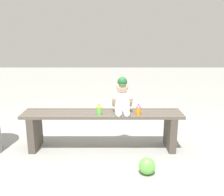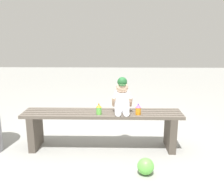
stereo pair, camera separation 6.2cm
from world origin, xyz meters
name	(u,v)px [view 2 (the right image)]	position (x,y,z in m)	size (l,w,h in m)	color
ground_plane	(103,148)	(0.00, 0.00, 0.00)	(16.00, 16.00, 0.00)	#999993
park_bench	(102,123)	(0.00, 0.00, 0.31)	(1.84, 0.34, 0.45)	#60564C
child_figure	(122,97)	(0.23, 0.01, 0.62)	(0.23, 0.27, 0.40)	white
sippy_cup_left	(99,109)	(-0.03, -0.09, 0.51)	(0.06, 0.06, 0.12)	#66CC4C
sippy_cup_right	(138,109)	(0.41, -0.09, 0.51)	(0.06, 0.06, 0.12)	orange
toy_ball	(146,166)	(0.45, -0.57, 0.08)	(0.16, 0.16, 0.16)	#66CC4C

